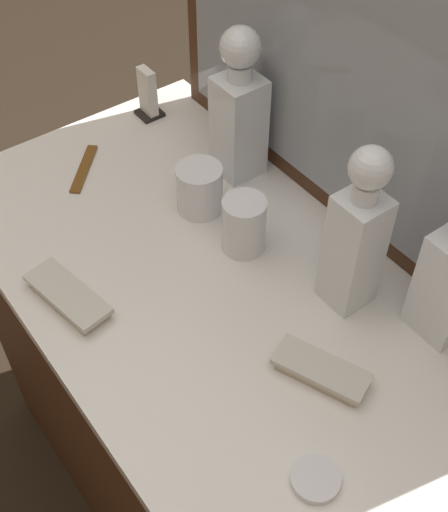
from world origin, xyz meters
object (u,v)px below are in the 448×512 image
object	(u,v)px
silver_brush_far_right	(68,296)
tortoiseshell_comb	(84,169)
crystal_decanter_far_left	(355,244)
napkin_holder	(148,96)
crystal_tumbler_center	(244,227)
crystal_decanter_rear	(239,118)
crystal_tumbler_rear	(200,191)
silver_brush_center	(321,371)
porcelain_dish	(316,479)

from	to	relation	value
silver_brush_far_right	tortoiseshell_comb	world-z (taller)	silver_brush_far_right
crystal_decanter_far_left	napkin_holder	distance (m)	0.63
crystal_tumbler_center	crystal_decanter_rear	bearing A→B (deg)	145.31
crystal_tumbler_rear	silver_brush_center	distance (m)	0.41
silver_brush_far_right	tortoiseshell_comb	bearing A→B (deg)	147.46
crystal_decanter_rear	porcelain_dish	size ratio (longest dim) A/B	4.48
porcelain_dish	napkin_holder	distance (m)	0.87
crystal_decanter_far_left	crystal_tumbler_rear	size ratio (longest dim) A/B	3.29
crystal_tumbler_rear	tortoiseshell_comb	distance (m)	0.26
silver_brush_center	napkin_holder	distance (m)	0.73
crystal_tumbler_rear	crystal_tumbler_center	world-z (taller)	crystal_tumbler_center
crystal_tumbler_center	napkin_holder	world-z (taller)	napkin_holder
crystal_tumbler_center	silver_brush_center	bearing A→B (deg)	-14.24
crystal_decanter_far_left	napkin_holder	xyz separation A→B (m)	(-0.62, 0.01, -0.08)
crystal_decanter_rear	tortoiseshell_comb	size ratio (longest dim) A/B	2.56
tortoiseshell_comb	napkin_holder	bearing A→B (deg)	111.37
porcelain_dish	tortoiseshell_comb	bearing A→B (deg)	175.33
crystal_tumbler_rear	porcelain_dish	world-z (taller)	crystal_tumbler_rear
crystal_decanter_far_left	crystal_tumbler_rear	distance (m)	0.33
silver_brush_center	tortoiseshell_comb	world-z (taller)	silver_brush_center
napkin_holder	crystal_decanter_rear	bearing A→B (deg)	9.48
tortoiseshell_comb	crystal_decanter_far_left	bearing A→B (deg)	19.40
tortoiseshell_comb	napkin_holder	world-z (taller)	napkin_holder
napkin_holder	crystal_tumbler_rear	bearing A→B (deg)	-14.84
silver_brush_center	porcelain_dish	world-z (taller)	silver_brush_center
napkin_holder	crystal_decanter_far_left	bearing A→B (deg)	-1.10
crystal_tumbler_center	porcelain_dish	distance (m)	0.44
crystal_decanter_rear	crystal_tumbler_center	distance (m)	0.22
silver_brush_far_right	porcelain_dish	xyz separation A→B (m)	(0.47, 0.12, -0.01)
tortoiseshell_comb	crystal_tumbler_center	bearing A→B (deg)	19.66
silver_brush_far_right	silver_brush_center	xyz separation A→B (m)	(0.35, 0.23, 0.00)
silver_brush_center	crystal_tumbler_rear	bearing A→B (deg)	170.59
silver_brush_far_right	porcelain_dish	world-z (taller)	silver_brush_far_right
crystal_tumbler_rear	silver_brush_center	bearing A→B (deg)	-9.41
crystal_decanter_far_left	crystal_tumbler_center	size ratio (longest dim) A/B	2.91
crystal_decanter_rear	silver_brush_center	xyz separation A→B (m)	(0.45, -0.19, -0.11)
crystal_tumbler_center	silver_brush_far_right	world-z (taller)	crystal_tumbler_center
crystal_tumbler_center	silver_brush_center	world-z (taller)	crystal_tumbler_center
crystal_decanter_far_left	silver_brush_far_right	world-z (taller)	crystal_decanter_far_left
tortoiseshell_comb	napkin_holder	distance (m)	0.22
tortoiseshell_comb	silver_brush_far_right	bearing A→B (deg)	-32.54
porcelain_dish	tortoiseshell_comb	distance (m)	0.75
silver_brush_far_right	tortoiseshell_comb	size ratio (longest dim) A/B	1.45
crystal_tumbler_rear	porcelain_dish	bearing A→B (deg)	-19.20
silver_brush_far_right	napkin_holder	world-z (taller)	napkin_holder
napkin_holder	silver_brush_center	bearing A→B (deg)	-11.76
crystal_decanter_far_left	silver_brush_center	distance (m)	0.20
silver_brush_far_right	crystal_decanter_rear	bearing A→B (deg)	103.70
crystal_tumbler_center	silver_brush_far_right	xyz separation A→B (m)	(-0.07, -0.31, -0.04)
crystal_decanter_far_left	crystal_tumbler_center	xyz separation A→B (m)	(-0.19, -0.07, -0.08)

